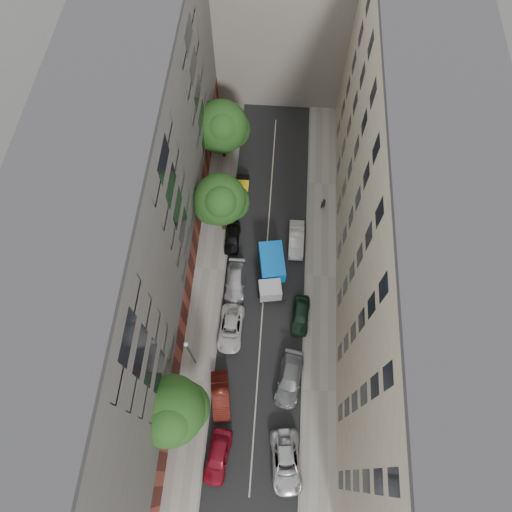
# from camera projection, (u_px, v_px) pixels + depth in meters

# --- Properties ---
(ground) EXTENTS (120.00, 120.00, 0.00)m
(ground) POSITION_uv_depth(u_px,v_px,m) (265.00, 273.00, 45.24)
(ground) COLOR #4C4C49
(ground) RESTS_ON ground
(road_surface) EXTENTS (8.00, 44.00, 0.02)m
(road_surface) POSITION_uv_depth(u_px,v_px,m) (265.00, 273.00, 45.24)
(road_surface) COLOR black
(road_surface) RESTS_ON ground
(sidewalk_left) EXTENTS (3.00, 44.00, 0.15)m
(sidewalk_left) POSITION_uv_depth(u_px,v_px,m) (210.00, 269.00, 45.35)
(sidewalk_left) COLOR gray
(sidewalk_left) RESTS_ON ground
(sidewalk_right) EXTENTS (3.00, 44.00, 0.15)m
(sidewalk_right) POSITION_uv_depth(u_px,v_px,m) (321.00, 276.00, 45.00)
(sidewalk_right) COLOR gray
(sidewalk_right) RESTS_ON ground
(building_left) EXTENTS (8.00, 44.00, 20.00)m
(building_left) POSITION_uv_depth(u_px,v_px,m) (131.00, 214.00, 36.60)
(building_left) COLOR #524F4C
(building_left) RESTS_ON ground
(building_right) EXTENTS (8.00, 44.00, 20.00)m
(building_right) POSITION_uv_depth(u_px,v_px,m) (407.00, 231.00, 35.89)
(building_right) COLOR #C1B596
(building_right) RESTS_ON ground
(building_endcap) EXTENTS (18.00, 12.00, 18.00)m
(building_endcap) POSITION_uv_depth(u_px,v_px,m) (283.00, 3.00, 49.33)
(building_endcap) COLOR slate
(building_endcap) RESTS_ON ground
(tarp_truck) EXTENTS (3.04, 5.84, 2.55)m
(tarp_truck) POSITION_uv_depth(u_px,v_px,m) (271.00, 271.00, 43.80)
(tarp_truck) COLOR black
(tarp_truck) RESTS_ON ground
(car_left_0) EXTENTS (2.29, 4.61, 1.51)m
(car_left_0) POSITION_uv_depth(u_px,v_px,m) (218.00, 457.00, 37.26)
(car_left_0) COLOR maroon
(car_left_0) RESTS_ON ground
(car_left_1) EXTENTS (2.17, 4.44, 1.40)m
(car_left_1) POSITION_uv_depth(u_px,v_px,m) (221.00, 396.00, 39.40)
(car_left_1) COLOR #501510
(car_left_1) RESTS_ON ground
(car_left_2) EXTENTS (2.30, 4.75, 1.30)m
(car_left_2) POSITION_uv_depth(u_px,v_px,m) (231.00, 329.00, 42.08)
(car_left_2) COLOR silver
(car_left_2) RESTS_ON ground
(car_left_3) EXTENTS (1.89, 4.57, 1.32)m
(car_left_3) POSITION_uv_depth(u_px,v_px,m) (235.00, 282.00, 44.11)
(car_left_3) COLOR silver
(car_left_3) RESTS_ON ground
(car_left_4) EXTENTS (1.55, 3.77, 1.28)m
(car_left_4) POSITION_uv_depth(u_px,v_px,m) (232.00, 237.00, 46.26)
(car_left_4) COLOR black
(car_left_4) RESTS_ON ground
(car_left_5) EXTENTS (1.46, 4.15, 1.37)m
(car_left_5) POSITION_uv_depth(u_px,v_px,m) (241.00, 191.00, 48.65)
(car_left_5) COLOR black
(car_left_5) RESTS_ON ground
(car_right_0) EXTENTS (3.01, 5.40, 1.43)m
(car_right_0) POSITION_uv_depth(u_px,v_px,m) (286.00, 462.00, 37.11)
(car_right_0) COLOR silver
(car_right_0) RESTS_ON ground
(car_right_1) EXTENTS (2.74, 5.23, 1.45)m
(car_right_1) POSITION_uv_depth(u_px,v_px,m) (289.00, 379.00, 40.00)
(car_right_1) COLOR slate
(car_right_1) RESTS_ON ground
(car_right_2) EXTENTS (1.84, 4.05, 1.35)m
(car_right_2) POSITION_uv_depth(u_px,v_px,m) (301.00, 315.00, 42.62)
(car_right_2) COLOR black
(car_right_2) RESTS_ON ground
(car_right_3) EXTENTS (1.53, 4.30, 1.41)m
(car_right_3) POSITION_uv_depth(u_px,v_px,m) (296.00, 239.00, 46.08)
(car_right_3) COLOR silver
(car_right_3) RESTS_ON ground
(tree_near) EXTENTS (5.63, 5.40, 8.27)m
(tree_near) POSITION_uv_depth(u_px,v_px,m) (171.00, 412.00, 34.22)
(tree_near) COLOR #382619
(tree_near) RESTS_ON sidewalk_left
(tree_mid) EXTENTS (5.22, 4.93, 8.04)m
(tree_mid) POSITION_uv_depth(u_px,v_px,m) (221.00, 201.00, 42.47)
(tree_mid) COLOR #382619
(tree_mid) RESTS_ON sidewalk_left
(tree_far) EXTENTS (5.73, 5.52, 7.55)m
(tree_far) POSITION_uv_depth(u_px,v_px,m) (222.00, 128.00, 47.14)
(tree_far) COLOR #382619
(tree_far) RESTS_ON sidewalk_left
(lamp_post) EXTENTS (0.36, 0.36, 6.52)m
(lamp_post) POSITION_uv_depth(u_px,v_px,m) (190.00, 352.00, 37.61)
(lamp_post) COLOR #175230
(lamp_post) RESTS_ON sidewalk_left
(pedestrian) EXTENTS (0.68, 0.56, 1.58)m
(pedestrian) POSITION_uv_depth(u_px,v_px,m) (323.00, 204.00, 47.67)
(pedestrian) COLOR black
(pedestrian) RESTS_ON sidewalk_right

